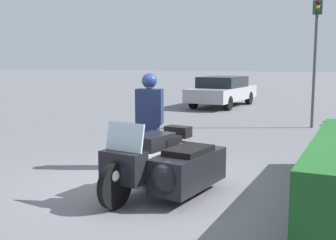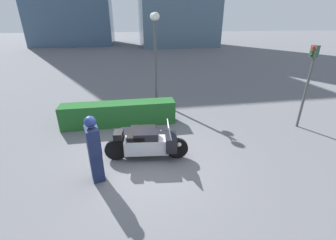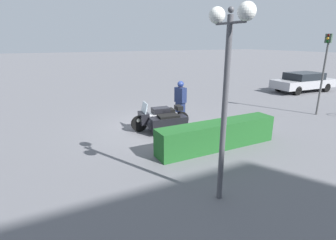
{
  "view_description": "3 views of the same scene",
  "coord_description": "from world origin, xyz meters",
  "px_view_note": "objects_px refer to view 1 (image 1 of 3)",
  "views": [
    {
      "loc": [
        5.72,
        3.03,
        1.99
      ],
      "look_at": [
        0.07,
        0.39,
        1.12
      ],
      "focal_mm": 45.0,
      "sensor_mm": 36.0,
      "label": 1
    },
    {
      "loc": [
        -0.24,
        -5.54,
        3.79
      ],
      "look_at": [
        0.89,
        0.83,
        0.91
      ],
      "focal_mm": 24.0,
      "sensor_mm": 36.0,
      "label": 2
    },
    {
      "loc": [
        4.49,
        9.3,
        3.45
      ],
      "look_at": [
        0.42,
        1.37,
        0.75
      ],
      "focal_mm": 28.0,
      "sensor_mm": 36.0,
      "label": 3
    }
  ],
  "objects_px": {
    "police_motorcycle": "(167,165)",
    "traffic_light_far": "(316,46)",
    "officer_rider": "(150,118)",
    "parked_car_background": "(223,91)"
  },
  "relations": [
    {
      "from": "police_motorcycle",
      "to": "traffic_light_far",
      "type": "distance_m",
      "value": 8.09
    },
    {
      "from": "officer_rider",
      "to": "traffic_light_far",
      "type": "bearing_deg",
      "value": 145.1
    },
    {
      "from": "police_motorcycle",
      "to": "officer_rider",
      "type": "distance_m",
      "value": 1.79
    },
    {
      "from": "traffic_light_far",
      "to": "officer_rider",
      "type": "bearing_deg",
      "value": -31.7
    },
    {
      "from": "traffic_light_far",
      "to": "parked_car_background",
      "type": "distance_m",
      "value": 6.72
    },
    {
      "from": "police_motorcycle",
      "to": "traffic_light_far",
      "type": "relative_size",
      "value": 0.65
    },
    {
      "from": "officer_rider",
      "to": "parked_car_background",
      "type": "height_order",
      "value": "officer_rider"
    },
    {
      "from": "police_motorcycle",
      "to": "traffic_light_far",
      "type": "height_order",
      "value": "traffic_light_far"
    },
    {
      "from": "officer_rider",
      "to": "police_motorcycle",
      "type": "bearing_deg",
      "value": 20.29
    },
    {
      "from": "traffic_light_far",
      "to": "parked_car_background",
      "type": "xyz_separation_m",
      "value": [
        -4.81,
        -4.36,
        -1.73
      ]
    }
  ]
}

